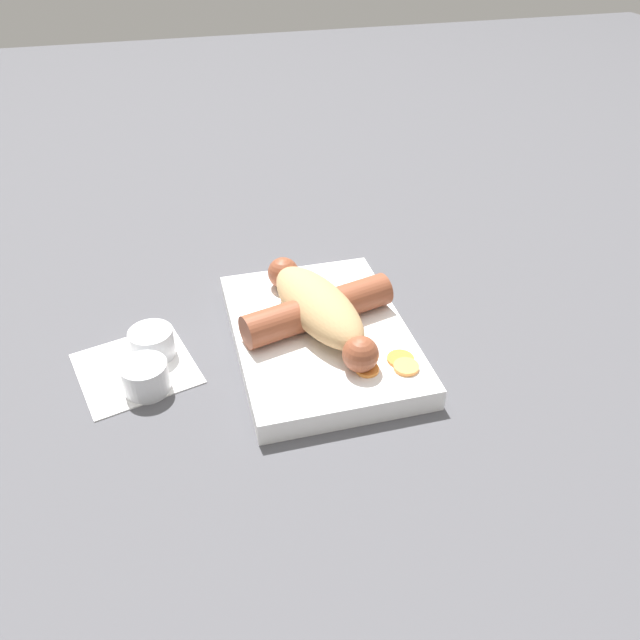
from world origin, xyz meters
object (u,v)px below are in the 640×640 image
Objects in this scene: food_tray at (320,337)px; bread_roll at (321,305)px; condiment_cup_near at (152,345)px; condiment_cup_far at (146,379)px; sausage at (318,310)px.

bread_roll is at bearing -19.04° from food_tray.
bread_roll reaches higher than food_tray.
food_tray is 5.45× the size of condiment_cup_near.
bread_roll reaches higher than condiment_cup_near.
sausage is at bearing -80.26° from condiment_cup_far.
sausage is 0.18m from condiment_cup_near.
condiment_cup_far is (-0.03, 0.18, -0.03)m from sausage.
condiment_cup_far is at bearing 97.42° from food_tray.
food_tray is 5.45× the size of condiment_cup_far.
sausage reaches higher than condiment_cup_far.
sausage reaches higher than condiment_cup_near.
bread_roll is 0.01m from sausage.
condiment_cup_near is (0.03, 0.17, 0.00)m from food_tray.
condiment_cup_near is at bearing -9.29° from condiment_cup_far.
condiment_cup_far is (-0.05, 0.01, 0.00)m from condiment_cup_near.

